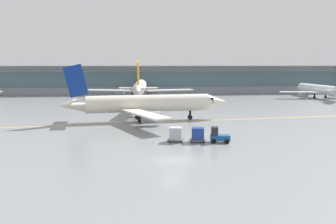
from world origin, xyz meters
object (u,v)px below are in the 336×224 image
cargo_dolly_lead (198,134)px  cargo_dolly_trailing (176,134)px  gate_airplane_1 (140,87)px  gate_airplane_2 (318,89)px  baggage_tug (218,136)px  taxiing_regional_jet (146,104)px

cargo_dolly_lead → cargo_dolly_trailing: same height
cargo_dolly_lead → cargo_dolly_trailing: size_ratio=1.00×
cargo_dolly_trailing → cargo_dolly_lead: bearing=0.0°
gate_airplane_1 → gate_airplane_2: bearing=-91.3°
gate_airplane_2 → cargo_dolly_lead: size_ratio=11.35×
gate_airplane_2 → cargo_dolly_trailing: size_ratio=11.35×
gate_airplane_1 → cargo_dolly_trailing: 61.50m
gate_airplane_1 → baggage_tug: (8.83, -62.35, -2.49)m
taxiing_regional_jet → cargo_dolly_trailing: taxiing_regional_jet is taller
cargo_dolly_lead → gate_airplane_1: bearing=105.6°
taxiing_regional_jet → cargo_dolly_trailing: bearing=-87.0°
cargo_dolly_lead → cargo_dolly_trailing: (-2.89, 0.51, 0.00)m
gate_airplane_2 → taxiing_regional_jet: 65.75m
gate_airplane_1 → gate_airplane_2: 53.39m
gate_airplane_1 → cargo_dolly_trailing: gate_airplane_1 is taller
gate_airplane_1 → baggage_tug: 63.02m
taxiing_regional_jet → baggage_tug: 21.19m
taxiing_regional_jet → baggage_tug: (8.71, -19.19, -2.20)m
gate_airplane_2 → cargo_dolly_trailing: 75.80m
gate_airplane_2 → baggage_tug: gate_airplane_2 is taller
gate_airplane_1 → cargo_dolly_lead: size_ratio=14.52×
gate_airplane_2 → taxiing_regional_jet: bearing=122.8°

